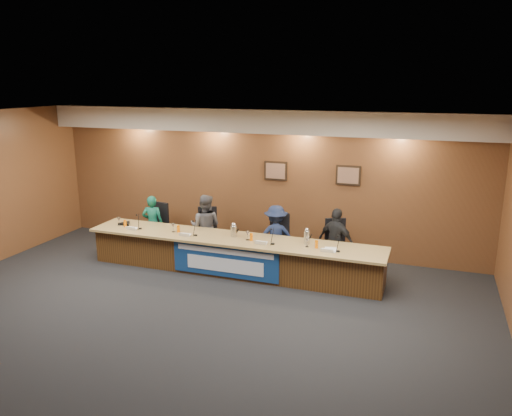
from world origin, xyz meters
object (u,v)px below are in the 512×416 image
Objects in this scene: office_chair_a at (155,229)px; office_chair_b at (208,235)px; banner at (225,261)px; dais_body at (233,256)px; office_chair_c at (277,243)px; speakerphone at (126,224)px; panelist_c at (276,236)px; office_chair_d at (337,250)px; panelist_b at (205,226)px; panelist_a at (153,224)px; carafe_mid at (234,231)px; carafe_right at (307,237)px; panelist_d at (336,242)px.

office_chair_a is 1.31m from office_chair_b.
office_chair_a is (-2.20, 1.12, 0.10)m from banner.
office_chair_c is (0.72, 0.71, 0.13)m from dais_body.
speakerphone is (-3.23, -0.69, 0.30)m from office_chair_c.
panelist_c reaches higher than dais_body.
panelist_c reaches higher than office_chair_c.
office_chair_d is at bearing 8.72° from speakerphone.
speakerphone is at bearing -9.20° from panelist_c.
banner is 2.27m from office_chair_d.
panelist_b reaches higher than speakerphone.
office_chair_d is (2.86, 0.10, -0.23)m from panelist_b.
panelist_a is 0.68m from speakerphone.
carafe_mid reaches higher than banner.
office_chair_a is at bearing -21.49° from panelist_c.
dais_body is at bearing -177.72° from carafe_right.
panelist_c is at bearing 145.22° from carafe_right.
carafe_mid reaches higher than office_chair_c.
banner is 1.44m from office_chair_b.
office_chair_c is at bearing 157.40° from office_chair_d.
panelist_b is at bearing 159.40° from office_chair_d.
office_chair_b is 1.60m from office_chair_c.
office_chair_b is 2.86m from office_chair_d.
panelist_b is at bearing 4.86° from office_chair_a.
office_chair_a is at bearing 176.36° from office_chair_c.
carafe_right is 0.82× the size of speakerphone.
panelist_a is at bearing 61.80° from speakerphone.
panelist_a is 0.19m from office_chair_a.
dais_body is 0.51m from carafe_mid.
office_chair_c is (0.00, 0.10, -0.18)m from panelist_c.
panelist_d reaches higher than carafe_right.
office_chair_d is (1.97, 0.71, 0.13)m from dais_body.
banner is at bearing -162.49° from carafe_right.
office_chair_a is 1.84× the size of carafe_right.
panelist_d reaches higher than panelist_a.
office_chair_d is (2.86, 0.00, 0.00)m from office_chair_b.
office_chair_c is at bearing 17.72° from panelist_d.
banner is at bearing -17.81° from office_chair_a.
panelist_d reaches higher than office_chair_b.
panelist_d is 4.18m from office_chair_a.
office_chair_c is (2.92, 0.00, 0.00)m from office_chair_a.
speakerphone is at bearing 12.91° from panelist_b.
office_chair_d is 4.55m from speakerphone.
panelist_c is (1.60, 0.00, -0.05)m from panelist_b.
panelist_b is 2.95× the size of office_chair_a.
dais_body is 2.73× the size of banner.
carafe_right is (3.71, -0.65, 0.40)m from office_chair_a.
banner is 2.44m from panelist_a.
speakerphone is (-4.02, -0.04, -0.11)m from carafe_right.
panelist_b is 2.46m from carafe_right.
speakerphone reaches higher than office_chair_d.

